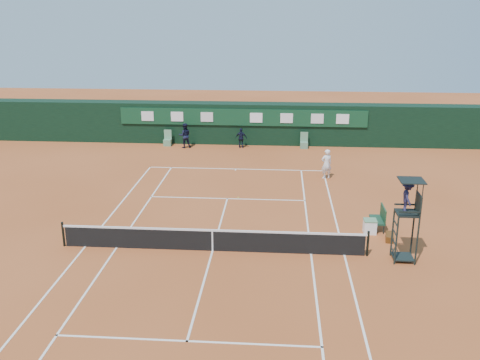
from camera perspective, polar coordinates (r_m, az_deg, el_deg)
name	(u,v)px	position (r m, az deg, el deg)	size (l,w,h in m)	color
ground	(213,251)	(22.68, -2.94, -7.54)	(90.00, 90.00, 0.00)	#AE5529
court_lines	(213,251)	(22.68, -2.94, -7.53)	(11.05, 23.85, 0.01)	white
tennis_net	(212,240)	(22.47, -2.96, -6.37)	(12.90, 0.10, 1.10)	black
back_wall	(243,123)	(39.98, 0.35, 6.09)	(40.00, 1.65, 3.00)	black
linesman_chair_left	(168,141)	(39.79, -7.73, 4.11)	(0.55, 0.50, 1.15)	#5A8964
linesman_chair_right	(304,144)	(38.98, 6.84, 3.86)	(0.55, 0.50, 1.15)	#558264
umpire_chair	(408,203)	(21.90, 17.46, -2.37)	(0.96, 0.95, 3.42)	black
player_bench	(380,217)	(25.34, 14.68, -3.84)	(0.56, 1.20, 1.10)	#173A27
tennis_bag	(390,237)	(24.46, 15.67, -5.89)	(0.34, 0.77, 0.29)	black
cooler	(370,226)	(24.92, 13.68, -4.81)	(0.57, 0.57, 0.65)	white
tennis_ball	(238,198)	(28.61, -0.19, -1.88)	(0.07, 0.07, 0.07)	#C8D431
player	(326,164)	(32.05, 9.21, 1.70)	(0.65, 0.43, 1.79)	white
ball_kid_left	(185,136)	(38.92, -5.91, 4.74)	(0.87, 0.68, 1.80)	black
ball_kid_right	(241,138)	(38.71, 0.13, 4.50)	(0.85, 0.35, 1.44)	black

